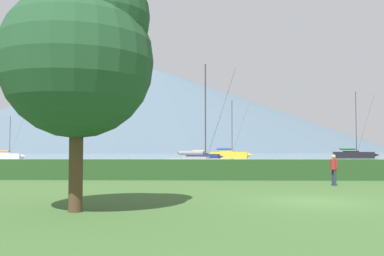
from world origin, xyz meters
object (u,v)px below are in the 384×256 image
at_px(sailboat_slip_1, 201,163).
at_px(sailboat_slip_4, 230,154).
at_px(sailboat_slip_0, 354,154).
at_px(sailboat_slip_2, 203,156).
at_px(sailboat_slip_5, 8,155).
at_px(person_standing_walker, 334,167).
at_px(park_tree, 82,52).

bearing_deg(sailboat_slip_1, sailboat_slip_4, 96.48).
height_order(sailboat_slip_0, sailboat_slip_1, sailboat_slip_0).
relative_size(sailboat_slip_2, sailboat_slip_5, 0.99).
height_order(sailboat_slip_0, sailboat_slip_4, sailboat_slip_0).
relative_size(sailboat_slip_1, sailboat_slip_4, 0.82).
relative_size(sailboat_slip_2, person_standing_walker, 5.11).
distance_m(sailboat_slip_4, sailboat_slip_5, 45.80).
height_order(sailboat_slip_2, sailboat_slip_4, sailboat_slip_4).
height_order(sailboat_slip_1, park_tree, sailboat_slip_1).
xyz_separation_m(sailboat_slip_1, sailboat_slip_2, (0.13, 38.71, -0.03)).
height_order(person_standing_walker, park_tree, park_tree).
distance_m(sailboat_slip_2, sailboat_slip_4, 13.52).
relative_size(sailboat_slip_4, person_standing_walker, 7.54).
xyz_separation_m(sailboat_slip_0, person_standing_walker, (-24.88, -68.87, 0.18)).
bearing_deg(sailboat_slip_2, sailboat_slip_5, -175.86).
relative_size(sailboat_slip_4, park_tree, 1.61).
height_order(sailboat_slip_1, sailboat_slip_5, sailboat_slip_1).
relative_size(sailboat_slip_5, park_tree, 1.11).
height_order(sailboat_slip_4, person_standing_walker, sailboat_slip_4).
relative_size(sailboat_slip_0, person_standing_walker, 8.56).
distance_m(sailboat_slip_0, park_tree, 86.29).
bearing_deg(person_standing_walker, sailboat_slip_4, 76.04).
height_order(sailboat_slip_4, park_tree, sailboat_slip_4).
relative_size(sailboat_slip_4, sailboat_slip_5, 1.45).
bearing_deg(sailboat_slip_5, person_standing_walker, -51.27).
bearing_deg(person_standing_walker, sailboat_slip_0, 54.98).
xyz_separation_m(sailboat_slip_4, sailboat_slip_5, (-45.27, -6.94, -0.19)).
bearing_deg(sailboat_slip_1, park_tree, -84.26).
xyz_separation_m(sailboat_slip_1, sailboat_slip_4, (5.73, 51.01, 0.15)).
height_order(sailboat_slip_1, sailboat_slip_4, sailboat_slip_4).
relative_size(sailboat_slip_0, sailboat_slip_2, 1.67).
bearing_deg(sailboat_slip_4, sailboat_slip_5, -162.36).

